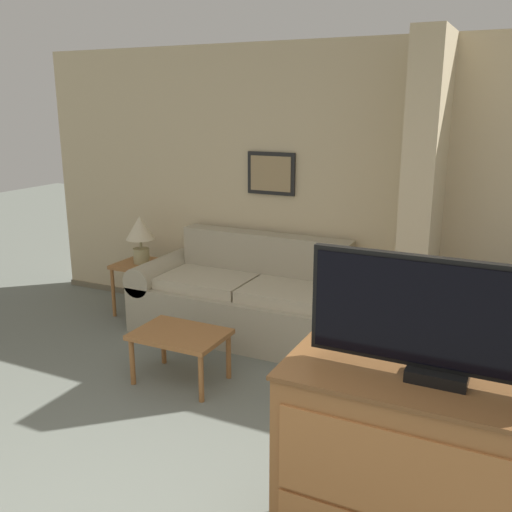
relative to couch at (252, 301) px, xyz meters
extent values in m
cube|color=#CCB78E|center=(0.77, 0.48, 0.97)|extent=(6.70, 0.12, 2.60)
cube|color=#70644E|center=(0.77, 0.41, -0.30)|extent=(6.70, 0.02, 0.06)
cube|color=black|center=(0.00, 0.40, 1.11)|extent=(0.47, 0.02, 0.39)
cube|color=#9E845B|center=(0.00, 0.39, 1.11)|extent=(0.40, 0.01, 0.32)
cube|color=#CCB78E|center=(1.43, 0.10, 0.97)|extent=(0.24, 0.63, 2.60)
cube|color=tan|center=(0.00, -0.04, -0.11)|extent=(1.67, 0.84, 0.43)
cube|color=tan|center=(0.00, 0.28, 0.34)|extent=(1.67, 0.20, 0.47)
cube|color=tan|center=(-0.96, -0.04, -0.11)|extent=(0.25, 0.84, 0.43)
cylinder|color=tan|center=(-0.96, -0.04, 0.16)|extent=(0.28, 0.84, 0.28)
cube|color=tan|center=(0.96, -0.04, -0.11)|extent=(0.25, 0.84, 0.43)
cylinder|color=tan|center=(0.96, -0.04, 0.16)|extent=(0.28, 0.84, 0.28)
cube|color=#BAAF94|center=(-0.42, -0.09, 0.15)|extent=(0.82, 0.60, 0.10)
cube|color=#BAAF94|center=(0.42, -0.09, 0.15)|extent=(0.82, 0.60, 0.10)
cube|color=#996033|center=(-0.08, -1.06, 0.06)|extent=(0.69, 0.49, 0.04)
cylinder|color=#996033|center=(-0.39, -1.26, -0.15)|extent=(0.04, 0.04, 0.37)
cylinder|color=#996033|center=(0.22, -1.26, -0.15)|extent=(0.04, 0.04, 0.37)
cylinder|color=#996033|center=(-0.39, -0.86, -0.15)|extent=(0.04, 0.04, 0.37)
cylinder|color=#996033|center=(0.22, -0.86, -0.15)|extent=(0.04, 0.04, 0.37)
cube|color=#996033|center=(-1.24, 0.02, 0.18)|extent=(0.48, 0.48, 0.04)
cylinder|color=#996033|center=(-1.45, -0.19, -0.08)|extent=(0.04, 0.04, 0.49)
cylinder|color=#996033|center=(-1.03, -0.19, -0.08)|extent=(0.04, 0.04, 0.49)
cylinder|color=#996033|center=(-1.45, 0.23, -0.08)|extent=(0.04, 0.04, 0.49)
cylinder|color=#996033|center=(-1.03, 0.23, -0.08)|extent=(0.04, 0.04, 0.49)
cylinder|color=tan|center=(-1.24, 0.02, 0.27)|extent=(0.16, 0.16, 0.15)
cylinder|color=tan|center=(-1.24, 0.02, 0.40)|extent=(0.02, 0.02, 0.09)
cone|color=beige|center=(-1.24, 0.02, 0.56)|extent=(0.28, 0.28, 0.23)
cube|color=#996033|center=(1.92, -2.20, 0.16)|extent=(1.25, 0.52, 0.97)
cube|color=brown|center=(1.92, -2.20, 0.65)|extent=(1.28, 0.54, 0.02)
cube|color=#AB6C39|center=(1.92, -2.46, 0.35)|extent=(1.15, 0.01, 0.39)
cube|color=black|center=(1.92, -2.20, 0.69)|extent=(0.24, 0.16, 0.05)
cube|color=black|center=(1.92, -2.20, 0.94)|extent=(1.07, 0.04, 0.46)
cube|color=black|center=(1.92, -2.22, 0.94)|extent=(1.03, 0.01, 0.42)
camera|label=1|loc=(2.18, -4.40, 1.75)|focal=40.00mm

